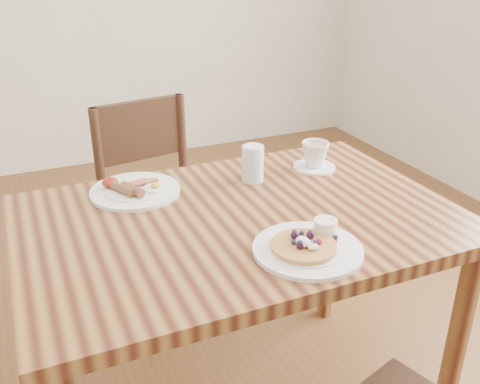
{
  "coord_description": "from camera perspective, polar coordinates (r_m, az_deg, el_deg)",
  "views": [
    {
      "loc": [
        -0.53,
        -1.2,
        1.43
      ],
      "look_at": [
        0.0,
        0.0,
        0.82
      ],
      "focal_mm": 40.0,
      "sensor_mm": 36.0,
      "label": 1
    }
  ],
  "objects": [
    {
      "name": "dining_table",
      "position": [
        1.53,
        0.0,
        -5.74
      ],
      "size": [
        1.2,
        0.8,
        0.75
      ],
      "color": "olive",
      "rests_on": "ground"
    },
    {
      "name": "pancake_plate",
      "position": [
        1.32,
        7.33,
        -5.71
      ],
      "size": [
        0.27,
        0.27,
        0.06
      ],
      "color": "white",
      "rests_on": "dining_table"
    },
    {
      "name": "water_glass",
      "position": [
        1.67,
        1.36,
        3.04
      ],
      "size": [
        0.07,
        0.07,
        0.12
      ],
      "primitive_type": "cylinder",
      "color": "silver",
      "rests_on": "dining_table"
    },
    {
      "name": "breakfast_plate",
      "position": [
        1.64,
        -11.26,
        0.24
      ],
      "size": [
        0.27,
        0.27,
        0.04
      ],
      "color": "white",
      "rests_on": "dining_table"
    },
    {
      "name": "teacup_saucer",
      "position": [
        1.79,
        7.98,
        3.79
      ],
      "size": [
        0.14,
        0.14,
        0.09
      ],
      "color": "white",
      "rests_on": "dining_table"
    },
    {
      "name": "chair_far",
      "position": [
        2.16,
        -8.72,
        -1.19
      ],
      "size": [
        0.48,
        0.48,
        0.88
      ],
      "rotation": [
        0.0,
        0.0,
        3.3
      ],
      "color": "#381E14",
      "rests_on": "ground"
    }
  ]
}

